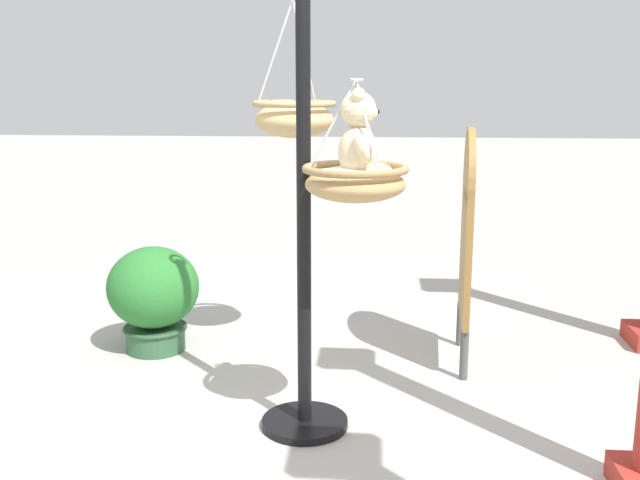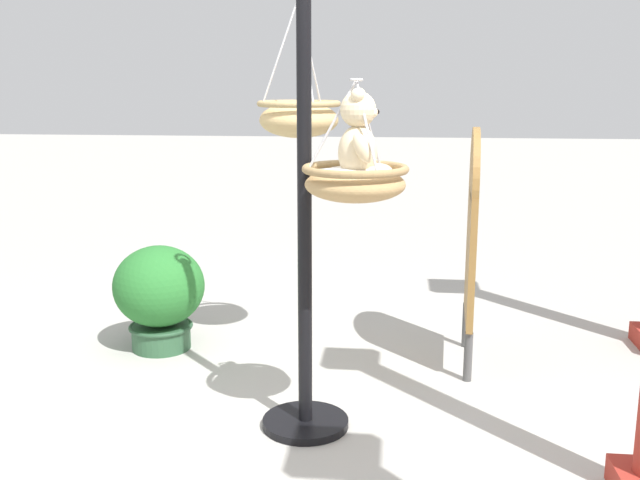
{
  "view_description": "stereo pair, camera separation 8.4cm",
  "coord_description": "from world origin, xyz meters",
  "px_view_note": "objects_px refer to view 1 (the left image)",
  "views": [
    {
      "loc": [
        3.31,
        0.37,
        1.73
      ],
      "look_at": [
        0.01,
        0.11,
        1.01
      ],
      "focal_mm": 40.98,
      "sensor_mm": 36.0,
      "label": 1
    },
    {
      "loc": [
        3.3,
        0.46,
        1.73
      ],
      "look_at": [
        0.01,
        0.11,
        1.01
      ],
      "focal_mm": 40.98,
      "sensor_mm": 36.0,
      "label": 2
    }
  ],
  "objects_px": {
    "display_pole_central": "(304,283)",
    "potted_plant_flowering_red": "(154,294)",
    "teddy_bear": "(360,141)",
    "display_sign_board": "(467,226)",
    "hanging_basket_left_high": "(294,117)",
    "hanging_basket_with_teddy": "(355,181)"
  },
  "relations": [
    {
      "from": "display_pole_central",
      "to": "potted_plant_flowering_red",
      "type": "relative_size",
      "value": 3.54
    },
    {
      "from": "display_pole_central",
      "to": "teddy_bear",
      "type": "distance_m",
      "value": 0.77
    },
    {
      "from": "potted_plant_flowering_red",
      "to": "display_sign_board",
      "type": "height_order",
      "value": "display_sign_board"
    },
    {
      "from": "hanging_basket_left_high",
      "to": "display_sign_board",
      "type": "relative_size",
      "value": 0.55
    },
    {
      "from": "hanging_basket_left_high",
      "to": "display_sign_board",
      "type": "bearing_deg",
      "value": 91.17
    },
    {
      "from": "hanging_basket_with_teddy",
      "to": "teddy_bear",
      "type": "distance_m",
      "value": 0.18
    },
    {
      "from": "display_pole_central",
      "to": "display_sign_board",
      "type": "relative_size",
      "value": 1.67
    },
    {
      "from": "teddy_bear",
      "to": "display_sign_board",
      "type": "relative_size",
      "value": 0.28
    },
    {
      "from": "potted_plant_flowering_red",
      "to": "hanging_basket_left_high",
      "type": "bearing_deg",
      "value": 85.94
    },
    {
      "from": "hanging_basket_with_teddy",
      "to": "potted_plant_flowering_red",
      "type": "bearing_deg",
      "value": -131.0
    },
    {
      "from": "display_pole_central",
      "to": "potted_plant_flowering_red",
      "type": "height_order",
      "value": "display_pole_central"
    },
    {
      "from": "teddy_bear",
      "to": "potted_plant_flowering_red",
      "type": "height_order",
      "value": "teddy_bear"
    },
    {
      "from": "hanging_basket_with_teddy",
      "to": "potted_plant_flowering_red",
      "type": "xyz_separation_m",
      "value": [
        -1.16,
        -1.34,
        -0.91
      ]
    },
    {
      "from": "display_pole_central",
      "to": "potted_plant_flowering_red",
      "type": "distance_m",
      "value": 1.53
    },
    {
      "from": "hanging_basket_left_high",
      "to": "potted_plant_flowering_red",
      "type": "xyz_separation_m",
      "value": [
        -0.07,
        -0.93,
        -1.14
      ]
    },
    {
      "from": "hanging_basket_with_teddy",
      "to": "display_sign_board",
      "type": "xyz_separation_m",
      "value": [
        -1.12,
        0.64,
        -0.42
      ]
    },
    {
      "from": "display_pole_central",
      "to": "display_sign_board",
      "type": "xyz_separation_m",
      "value": [
        -0.97,
        0.89,
        0.11
      ]
    },
    {
      "from": "display_pole_central",
      "to": "teddy_bear",
      "type": "bearing_deg",
      "value": 61.06
    },
    {
      "from": "hanging_basket_with_teddy",
      "to": "hanging_basket_left_high",
      "type": "height_order",
      "value": "hanging_basket_left_high"
    },
    {
      "from": "teddy_bear",
      "to": "potted_plant_flowering_red",
      "type": "bearing_deg",
      "value": -130.55
    },
    {
      "from": "display_pole_central",
      "to": "hanging_basket_left_high",
      "type": "bearing_deg",
      "value": -170.87
    },
    {
      "from": "potted_plant_flowering_red",
      "to": "teddy_bear",
      "type": "bearing_deg",
      "value": 49.45
    }
  ]
}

